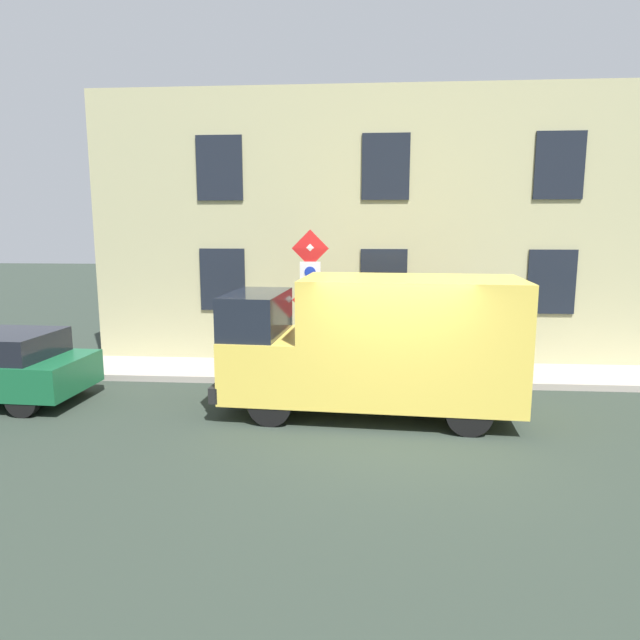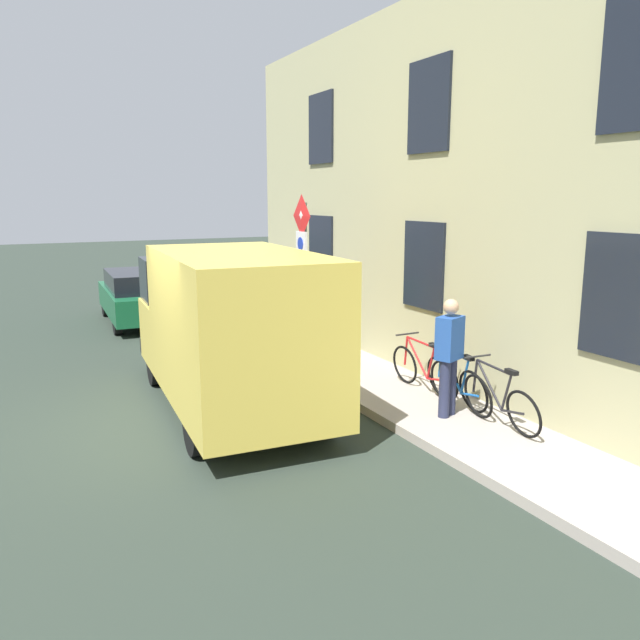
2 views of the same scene
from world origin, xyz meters
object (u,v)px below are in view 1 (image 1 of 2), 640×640
(sign_post_stacked, at_px, (310,287))
(bicycle_red, at_px, (418,351))
(bicycle_black, at_px, (492,353))
(delivery_van, at_px, (376,342))
(bicycle_blue, at_px, (455,352))
(pedestrian, at_px, (469,331))

(sign_post_stacked, xyz_separation_m, bicycle_red, (1.03, -2.41, -1.60))
(bicycle_red, bearing_deg, sign_post_stacked, 22.19)
(bicycle_black, xyz_separation_m, bicycle_red, (-0.00, 1.70, 0.00))
(sign_post_stacked, height_order, delivery_van, sign_post_stacked)
(sign_post_stacked, relative_size, bicycle_red, 1.79)
(sign_post_stacked, relative_size, delivery_van, 0.56)
(sign_post_stacked, height_order, bicycle_blue, sign_post_stacked)
(bicycle_black, relative_size, bicycle_blue, 1.00)
(delivery_van, distance_m, bicycle_blue, 3.59)
(sign_post_stacked, distance_m, pedestrian, 3.70)
(bicycle_black, bearing_deg, delivery_van, 50.10)
(sign_post_stacked, distance_m, delivery_van, 2.47)
(bicycle_red, relative_size, pedestrian, 1.00)
(delivery_van, bearing_deg, bicycle_blue, -118.97)
(sign_post_stacked, bearing_deg, pedestrian, -79.33)
(bicycle_black, bearing_deg, sign_post_stacked, 17.15)
(delivery_van, distance_m, bicycle_black, 4.10)
(bicycle_blue, xyz_separation_m, bicycle_red, (-0.00, 0.85, 0.00))
(sign_post_stacked, xyz_separation_m, bicycle_blue, (1.03, -3.26, -1.60))
(bicycle_black, bearing_deg, pedestrian, 34.18)
(bicycle_blue, distance_m, bicycle_red, 0.85)
(sign_post_stacked, distance_m, bicycle_red, 3.07)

